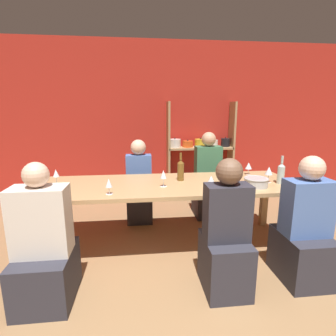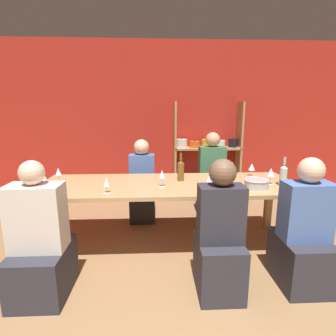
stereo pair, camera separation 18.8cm
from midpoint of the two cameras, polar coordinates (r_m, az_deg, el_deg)
name	(u,v)px [view 1 (the left image)]	position (r m, az deg, el deg)	size (l,w,h in m)	color
wall_back_red	(152,120)	(4.81, -4.72, 10.46)	(8.80, 0.06, 2.70)	red
shelf_unit	(200,160)	(4.80, 5.90, 1.70)	(1.20, 0.30, 1.66)	tan
dining_table	(169,190)	(2.89, -1.65, -4.76)	(2.79, 0.93, 0.73)	tan
mixing_bowl	(256,182)	(2.86, 16.86, -2.91)	(0.25, 0.25, 0.09)	#B7BABC
wine_bottle_green	(281,173)	(3.05, 21.78, -1.01)	(0.08, 0.08, 0.31)	#B2C6C1
wine_bottle_dark	(181,170)	(2.96, 0.95, -0.40)	(0.08, 0.08, 0.32)	brown
wine_glass_empty_a	(230,165)	(3.29, 11.82, 0.63)	(0.08, 0.08, 0.17)	white
wine_glass_red_a	(269,171)	(3.04, 19.48, -0.67)	(0.08, 0.08, 0.18)	white
wine_glass_white_a	(109,184)	(2.56, -14.84, -3.33)	(0.07, 0.07, 0.15)	white
wine_glass_empty_b	(249,166)	(3.36, 15.62, 0.43)	(0.08, 0.08, 0.15)	white
wine_glass_empty_c	(41,178)	(2.91, -27.62, -2.02)	(0.08, 0.08, 0.18)	white
wine_glass_empty_d	(164,175)	(2.72, -2.89, -1.50)	(0.07, 0.07, 0.18)	white
wine_glass_red_b	(211,180)	(2.57, 7.31, -2.61)	(0.08, 0.08, 0.16)	white
wine_glass_red_c	(56,174)	(3.08, -24.83, -1.17)	(0.07, 0.07, 0.16)	white
wine_glass_red_d	(224,177)	(2.70, 10.10, -1.94)	(0.06, 0.06, 0.17)	white
cell_phone	(234,187)	(2.79, 12.29, -4.00)	(0.16, 0.09, 0.01)	black
person_near_a	(304,236)	(2.65, 25.64, -13.22)	(0.40, 0.50, 1.14)	#2D2D38
person_far_a	(139,190)	(3.67, -7.74, -4.88)	(0.34, 0.43, 1.13)	#2D2D38
person_near_b	(44,253)	(2.42, -27.44, -16.12)	(0.42, 0.53, 1.14)	#2D2D38
person_far_b	(207,185)	(3.82, 7.13, -3.74)	(0.36, 0.45, 1.22)	#2D2D38
person_near_c	(226,243)	(2.31, 10.07, -15.73)	(0.36, 0.45, 1.15)	#2D2D38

